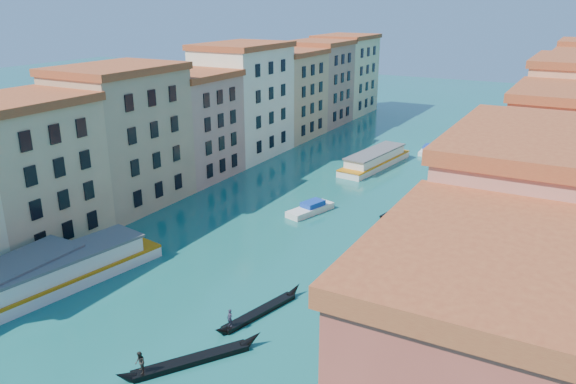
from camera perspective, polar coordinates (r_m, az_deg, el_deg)
name	(u,v)px	position (r m, az deg, el deg)	size (l,w,h in m)	color
left_bank_palazzos	(224,110)	(102.37, -6.48, 8.30)	(12.80, 128.40, 21.00)	beige
right_bank_palazzos	(569,146)	(84.57, 26.63, 4.16)	(12.80, 128.40, 21.00)	#A14031
quay	(498,201)	(87.65, 20.57, -0.88)	(4.00, 140.00, 1.00)	gray
restaurant_awnings	(418,325)	(48.83, 13.04, -13.01)	(3.20, 44.55, 3.12)	maroon
vaporetto_stop	(3,290)	(62.58, -26.96, -8.83)	(5.40, 16.40, 3.65)	#57575A
mooring_poles_right	(402,302)	(55.20, 11.51, -10.92)	(1.44, 54.24, 3.20)	brown
vaporetto_near	(58,273)	(63.51, -22.36, -7.64)	(9.03, 23.50, 3.41)	silver
vaporetto_far	(375,159)	(101.93, 8.84, 3.29)	(6.90, 19.85, 2.89)	silver
gondola_fore	(260,310)	(54.68, -2.90, -11.92)	(3.71, 11.53, 2.33)	black
gondola_right	(188,359)	(48.77, -10.11, -16.34)	(8.10, 11.17, 2.57)	black
gondola_far	(400,208)	(81.39, 11.32, -1.63)	(3.23, 11.26, 1.61)	black
motorboat_mid	(311,208)	(78.99, 2.33, -1.68)	(4.44, 8.00, 1.58)	silver
motorboat_far	(428,150)	(113.62, 14.04, 4.18)	(2.41, 6.98, 1.43)	white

